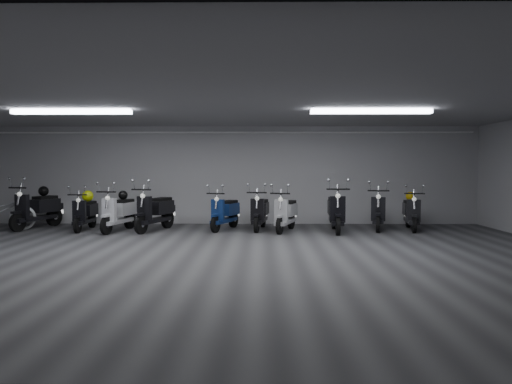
{
  "coord_description": "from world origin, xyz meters",
  "views": [
    {
      "loc": [
        0.82,
        -8.39,
        1.62
      ],
      "look_at": [
        0.69,
        2.5,
        1.05
      ],
      "focal_mm": 32.74,
      "sensor_mm": 36.0,
      "label": 1
    }
  ],
  "objects_px": {
    "scooter_6": "(286,207)",
    "scooter_9": "(411,207)",
    "helmet_3": "(44,191)",
    "scooter_0": "(36,203)",
    "scooter_7": "(336,205)",
    "helmet_1": "(123,195)",
    "helmet_2": "(410,196)",
    "scooter_3": "(155,205)",
    "scooter_4": "(225,207)",
    "scooter_5": "(260,206)",
    "scooter_2": "(118,206)",
    "scooter_1": "(85,208)",
    "helmet_0": "(88,196)",
    "scooter_8": "(378,205)"
  },
  "relations": [
    {
      "from": "scooter_6",
      "to": "scooter_9",
      "type": "distance_m",
      "value": 3.27
    },
    {
      "from": "scooter_6",
      "to": "helmet_3",
      "type": "bearing_deg",
      "value": -167.85
    },
    {
      "from": "scooter_0",
      "to": "scooter_7",
      "type": "distance_m",
      "value": 7.85
    },
    {
      "from": "scooter_6",
      "to": "helmet_1",
      "type": "xyz_separation_m",
      "value": [
        -4.19,
        0.2,
        0.3
      ]
    },
    {
      "from": "helmet_2",
      "to": "scooter_3",
      "type": "bearing_deg",
      "value": -175.98
    },
    {
      "from": "scooter_4",
      "to": "scooter_5",
      "type": "height_order",
      "value": "scooter_5"
    },
    {
      "from": "scooter_5",
      "to": "scooter_9",
      "type": "height_order",
      "value": "scooter_5"
    },
    {
      "from": "scooter_3",
      "to": "scooter_7",
      "type": "bearing_deg",
      "value": 18.58
    },
    {
      "from": "helmet_1",
      "to": "scooter_7",
      "type": "bearing_deg",
      "value": -2.74
    },
    {
      "from": "scooter_0",
      "to": "scooter_2",
      "type": "relative_size",
      "value": 1.07
    },
    {
      "from": "scooter_1",
      "to": "scooter_4",
      "type": "relative_size",
      "value": 0.97
    },
    {
      "from": "scooter_9",
      "to": "helmet_3",
      "type": "height_order",
      "value": "scooter_9"
    },
    {
      "from": "scooter_1",
      "to": "scooter_2",
      "type": "relative_size",
      "value": 0.92
    },
    {
      "from": "helmet_0",
      "to": "helmet_3",
      "type": "distance_m",
      "value": 1.35
    },
    {
      "from": "scooter_1",
      "to": "scooter_3",
      "type": "distance_m",
      "value": 1.84
    },
    {
      "from": "scooter_0",
      "to": "scooter_9",
      "type": "distance_m",
      "value": 9.83
    },
    {
      "from": "helmet_2",
      "to": "helmet_3",
      "type": "relative_size",
      "value": 0.87
    },
    {
      "from": "scooter_4",
      "to": "scooter_2",
      "type": "bearing_deg",
      "value": -152.51
    },
    {
      "from": "scooter_0",
      "to": "scooter_7",
      "type": "height_order",
      "value": "scooter_0"
    },
    {
      "from": "scooter_1",
      "to": "scooter_5",
      "type": "xyz_separation_m",
      "value": [
        4.52,
        0.12,
        0.03
      ]
    },
    {
      "from": "scooter_0",
      "to": "scooter_9",
      "type": "relative_size",
      "value": 1.13
    },
    {
      "from": "scooter_1",
      "to": "scooter_3",
      "type": "height_order",
      "value": "scooter_3"
    },
    {
      "from": "scooter_3",
      "to": "helmet_2",
      "type": "relative_size",
      "value": 7.78
    },
    {
      "from": "scooter_4",
      "to": "helmet_3",
      "type": "xyz_separation_m",
      "value": [
        -4.92,
        0.42,
        0.38
      ]
    },
    {
      "from": "scooter_9",
      "to": "helmet_0",
      "type": "height_order",
      "value": "scooter_9"
    },
    {
      "from": "scooter_3",
      "to": "scooter_4",
      "type": "relative_size",
      "value": 1.11
    },
    {
      "from": "scooter_3",
      "to": "scooter_0",
      "type": "bearing_deg",
      "value": -167.22
    },
    {
      "from": "scooter_3",
      "to": "helmet_3",
      "type": "relative_size",
      "value": 6.76
    },
    {
      "from": "scooter_0",
      "to": "helmet_0",
      "type": "bearing_deg",
      "value": 16.53
    },
    {
      "from": "scooter_1",
      "to": "scooter_3",
      "type": "bearing_deg",
      "value": -5.07
    },
    {
      "from": "scooter_9",
      "to": "scooter_8",
      "type": "bearing_deg",
      "value": -174.95
    },
    {
      "from": "scooter_0",
      "to": "scooter_4",
      "type": "relative_size",
      "value": 1.14
    },
    {
      "from": "scooter_0",
      "to": "helmet_3",
      "type": "height_order",
      "value": "scooter_0"
    },
    {
      "from": "scooter_0",
      "to": "helmet_3",
      "type": "distance_m",
      "value": 0.39
    },
    {
      "from": "helmet_2",
      "to": "helmet_3",
      "type": "bearing_deg",
      "value": 178.92
    },
    {
      "from": "scooter_5",
      "to": "helmet_1",
      "type": "bearing_deg",
      "value": -169.85
    },
    {
      "from": "scooter_1",
      "to": "helmet_3",
      "type": "bearing_deg",
      "value": 156.93
    },
    {
      "from": "scooter_5",
      "to": "scooter_9",
      "type": "relative_size",
      "value": 1.02
    },
    {
      "from": "scooter_2",
      "to": "scooter_1",
      "type": "bearing_deg",
      "value": -179.9
    },
    {
      "from": "helmet_2",
      "to": "scooter_9",
      "type": "bearing_deg",
      "value": -99.96
    },
    {
      "from": "scooter_3",
      "to": "scooter_7",
      "type": "height_order",
      "value": "scooter_7"
    },
    {
      "from": "scooter_6",
      "to": "helmet_2",
      "type": "distance_m",
      "value": 3.35
    },
    {
      "from": "scooter_0",
      "to": "scooter_8",
      "type": "height_order",
      "value": "scooter_0"
    },
    {
      "from": "scooter_6",
      "to": "scooter_9",
      "type": "height_order",
      "value": "scooter_6"
    },
    {
      "from": "scooter_5",
      "to": "helmet_2",
      "type": "relative_size",
      "value": 7.16
    },
    {
      "from": "scooter_1",
      "to": "scooter_5",
      "type": "height_order",
      "value": "scooter_5"
    },
    {
      "from": "scooter_9",
      "to": "helmet_0",
      "type": "distance_m",
      "value": 8.44
    },
    {
      "from": "scooter_1",
      "to": "helmet_2",
      "type": "distance_m",
      "value": 8.48
    },
    {
      "from": "scooter_4",
      "to": "scooter_7",
      "type": "bearing_deg",
      "value": 14.07
    },
    {
      "from": "scooter_5",
      "to": "scooter_6",
      "type": "xyz_separation_m",
      "value": [
        0.65,
        -0.3,
        -0.0
      ]
    }
  ]
}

